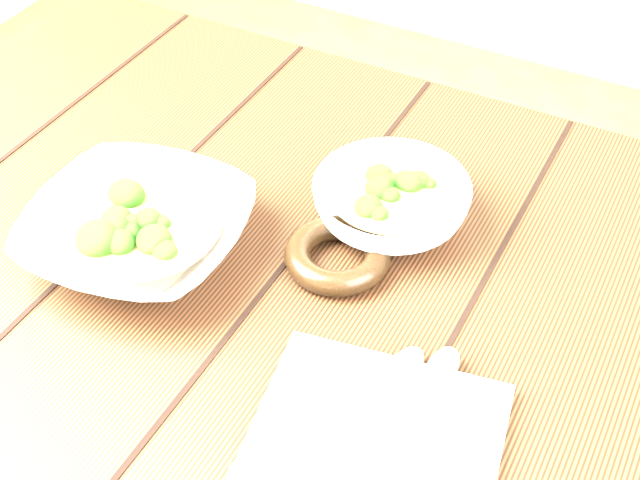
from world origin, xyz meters
TOP-DOWN VIEW (x-y plane):
  - table at (0.00, 0.00)m, footprint 1.20×0.80m
  - soup_bowl_front at (-0.17, -0.06)m, footprint 0.26×0.26m
  - soup_bowl_back at (0.05, 0.11)m, footprint 0.19×0.19m
  - trivet at (0.03, 0.02)m, footprint 0.14×0.14m
  - napkin at (0.16, -0.17)m, footprint 0.25×0.21m
  - spoon_left at (0.15, -0.12)m, footprint 0.03×0.18m
  - spoon_right at (0.19, -0.11)m, footprint 0.03×0.18m

SIDE VIEW (x-z plane):
  - table at x=0.00m, z-range 0.26..1.01m
  - napkin at x=0.16m, z-range 0.75..0.76m
  - trivet at x=0.03m, z-range 0.75..0.78m
  - spoon_left at x=0.15m, z-range 0.76..0.77m
  - spoon_right at x=0.19m, z-range 0.76..0.77m
  - soup_bowl_back at x=0.05m, z-range 0.75..0.81m
  - soup_bowl_front at x=-0.17m, z-range 0.75..0.82m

